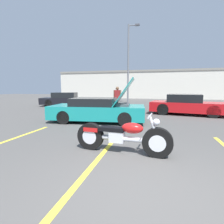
{
  "coord_description": "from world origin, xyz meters",
  "views": [
    {
      "loc": [
        0.16,
        -2.51,
        1.59
      ],
      "look_at": [
        -1.28,
        3.13,
        0.8
      ],
      "focal_mm": 28.0,
      "sensor_mm": 36.0,
      "label": 1
    }
  ],
  "objects_px": {
    "motorcycle": "(122,137)",
    "parked_car_left_row": "(67,100)",
    "light_pole": "(129,61)",
    "parked_car_right_row": "(187,105)",
    "spectator_near_motorcycle": "(117,97)",
    "show_car_hood_open": "(98,110)"
  },
  "relations": [
    {
      "from": "parked_car_right_row",
      "to": "spectator_near_motorcycle",
      "type": "relative_size",
      "value": 2.66
    },
    {
      "from": "parked_car_right_row",
      "to": "light_pole",
      "type": "bearing_deg",
      "value": 132.58
    },
    {
      "from": "light_pole",
      "to": "spectator_near_motorcycle",
      "type": "distance_m",
      "value": 8.21
    },
    {
      "from": "light_pole",
      "to": "parked_car_left_row",
      "type": "distance_m",
      "value": 7.79
    },
    {
      "from": "parked_car_right_row",
      "to": "spectator_near_motorcycle",
      "type": "distance_m",
      "value": 4.39
    },
    {
      "from": "spectator_near_motorcycle",
      "to": "show_car_hood_open",
      "type": "bearing_deg",
      "value": -92.15
    },
    {
      "from": "motorcycle",
      "to": "parked_car_left_row",
      "type": "xyz_separation_m",
      "value": [
        -7.19,
        10.36,
        0.16
      ]
    },
    {
      "from": "light_pole",
      "to": "parked_car_left_row",
      "type": "xyz_separation_m",
      "value": [
        -5.02,
        -4.5,
        -3.9
      ]
    },
    {
      "from": "motorcycle",
      "to": "parked_car_right_row",
      "type": "relative_size",
      "value": 0.53
    },
    {
      "from": "light_pole",
      "to": "motorcycle",
      "type": "relative_size",
      "value": 3.4
    },
    {
      "from": "light_pole",
      "to": "spectator_near_motorcycle",
      "type": "height_order",
      "value": "light_pole"
    },
    {
      "from": "light_pole",
      "to": "spectator_near_motorcycle",
      "type": "bearing_deg",
      "value": -86.89
    },
    {
      "from": "spectator_near_motorcycle",
      "to": "light_pole",
      "type": "bearing_deg",
      "value": 93.11
    },
    {
      "from": "parked_car_right_row",
      "to": "parked_car_left_row",
      "type": "bearing_deg",
      "value": 172.93
    },
    {
      "from": "motorcycle",
      "to": "spectator_near_motorcycle",
      "type": "height_order",
      "value": "spectator_near_motorcycle"
    },
    {
      "from": "show_car_hood_open",
      "to": "spectator_near_motorcycle",
      "type": "bearing_deg",
      "value": 82.09
    },
    {
      "from": "light_pole",
      "to": "parked_car_right_row",
      "type": "bearing_deg",
      "value": -57.79
    },
    {
      "from": "motorcycle",
      "to": "spectator_near_motorcycle",
      "type": "xyz_separation_m",
      "value": [
        -1.77,
        7.43,
        0.6
      ]
    },
    {
      "from": "show_car_hood_open",
      "to": "spectator_near_motorcycle",
      "type": "height_order",
      "value": "show_car_hood_open"
    },
    {
      "from": "show_car_hood_open",
      "to": "light_pole",
      "type": "bearing_deg",
      "value": 85.63
    },
    {
      "from": "show_car_hood_open",
      "to": "spectator_near_motorcycle",
      "type": "distance_m",
      "value": 3.67
    },
    {
      "from": "parked_car_right_row",
      "to": "spectator_near_motorcycle",
      "type": "xyz_separation_m",
      "value": [
        -4.37,
        0.14,
        0.42
      ]
    }
  ]
}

